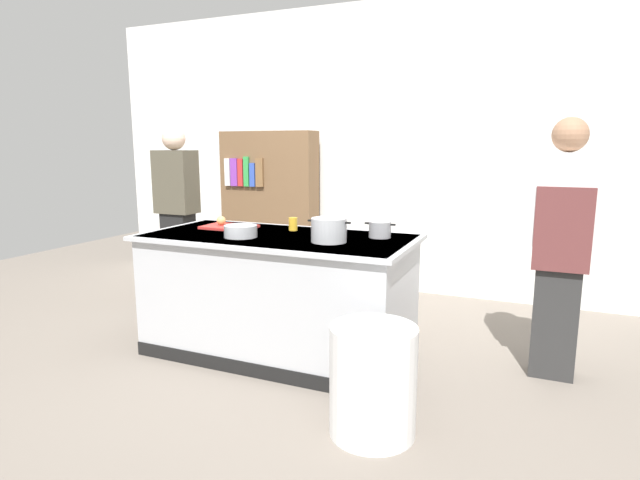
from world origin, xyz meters
TOP-DOWN VIEW (x-y plane):
  - ground_plane at (0.00, 0.00)m, footprint 10.00×10.00m
  - back_wall at (0.00, 2.10)m, footprint 6.40×0.12m
  - counter_island at (0.00, -0.00)m, footprint 1.98×0.98m
  - cutting_board at (-0.51, 0.14)m, footprint 0.40×0.28m
  - onion at (-0.58, 0.14)m, footprint 0.07×0.07m
  - stock_pot at (0.44, -0.09)m, footprint 0.31×0.24m
  - sauce_pan at (0.71, 0.21)m, footprint 0.22×0.16m
  - mixing_bowl at (-0.21, -0.17)m, footprint 0.24×0.24m
  - juice_cup at (0.01, 0.24)m, footprint 0.07×0.07m
  - trash_bin at (0.98, -0.79)m, footprint 0.47×0.47m
  - person_chef at (1.88, 0.39)m, footprint 0.38×0.25m
  - person_guest at (-1.49, 0.74)m, footprint 0.38×0.24m
  - bookshelf at (-1.06, 1.80)m, footprint 1.10×0.31m

SIDE VIEW (x-z plane):
  - ground_plane at x=0.00m, z-range 0.00..0.00m
  - trash_bin at x=0.98m, z-range 0.00..0.60m
  - counter_island at x=0.00m, z-range 0.02..0.92m
  - bookshelf at x=-1.06m, z-range 0.00..1.70m
  - cutting_board at x=-0.51m, z-range 0.90..0.92m
  - person_guest at x=-1.49m, z-range 0.05..1.77m
  - person_chef at x=1.88m, z-range 0.05..1.77m
  - mixing_bowl at x=-0.21m, z-range 0.90..0.98m
  - juice_cup at x=0.01m, z-range 0.90..1.00m
  - onion at x=-0.58m, z-range 0.92..0.99m
  - sauce_pan at x=0.71m, z-range 0.90..1.01m
  - stock_pot at x=0.44m, z-range 0.90..1.06m
  - back_wall at x=0.00m, z-range 0.00..3.00m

